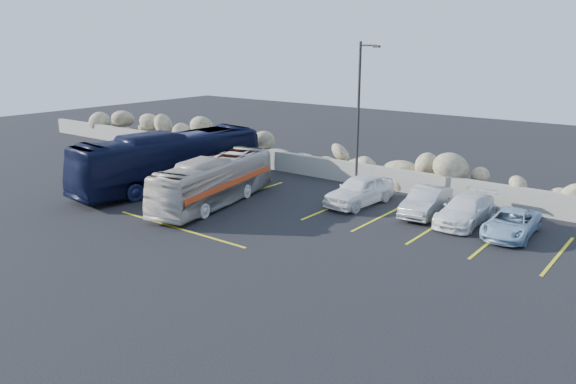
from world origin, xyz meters
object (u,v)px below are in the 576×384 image
Objects in this scene: vintage_bus at (214,181)px; car_b at (426,201)px; car_a at (360,190)px; car_c at (465,210)px; lamppost at (359,116)px; car_d at (511,224)px; tour_coach at (170,160)px.

car_b is (9.24, 4.86, -0.54)m from vintage_bus.
car_a reaches higher than car_b.
car_a is at bearing -176.98° from car_c.
lamppost is 2.06× the size of car_d.
car_a is 7.52m from car_d.
lamppost is 9.25m from car_d.
tour_coach is at bearing -168.52° from car_b.
vintage_bus is 12.17m from car_c.
lamppost is at bearing 36.43° from vintage_bus.
vintage_bus is 4.42m from tour_coach.
lamppost reaches higher than tour_coach.
car_a is 3.42m from car_b.
car_a is 1.10× the size of car_b.
car_b is 1.02× the size of car_d.
car_a is (5.85, 4.44, -0.45)m from vintage_bus.
lamppost is at bearing 168.59° from car_d.
lamppost reaches higher than vintage_bus.
car_c reaches higher than car_d.
car_d is (13.36, 4.27, -0.65)m from vintage_bus.
lamppost is 10.80m from tour_coach.
car_c is (1.96, -0.13, -0.03)m from car_b.
tour_coach is at bearing -171.62° from car_d.
car_b is at bearing -9.55° from lamppost.
vintage_bus is at bearing -4.36° from tour_coach.
tour_coach reaches higher than car_c.
car_c is (6.19, -0.84, -3.68)m from lamppost.
car_d is at bearing -8.87° from lamppost.
car_a reaches higher than car_c.
car_d is (4.12, -0.59, -0.11)m from car_b.
car_b is 0.93× the size of car_c.
car_d is (8.36, -1.30, -3.75)m from lamppost.
car_d is at bearing 17.76° from tour_coach.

